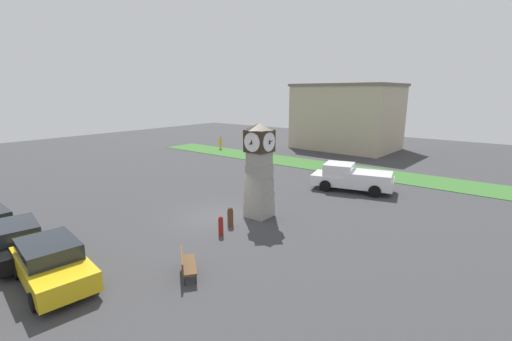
# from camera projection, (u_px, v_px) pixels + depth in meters

# --- Properties ---
(ground_plane) EXTENTS (85.58, 85.58, 0.00)m
(ground_plane) POSITION_uv_depth(u_px,v_px,m) (217.00, 217.00, 18.96)
(ground_plane) COLOR #38383A
(clock_tower) EXTENTS (1.61, 1.70, 5.18)m
(clock_tower) POSITION_uv_depth(u_px,v_px,m) (259.00, 170.00, 18.56)
(clock_tower) COLOR gray
(clock_tower) RESTS_ON ground_plane
(bollard_near_tower) EXTENTS (0.30, 0.30, 1.04)m
(bollard_near_tower) POSITION_uv_depth(u_px,v_px,m) (230.00, 216.00, 17.61)
(bollard_near_tower) COLOR brown
(bollard_near_tower) RESTS_ON ground_plane
(bollard_mid_row) EXTENTS (0.24, 0.24, 0.97)m
(bollard_mid_row) POSITION_uv_depth(u_px,v_px,m) (221.00, 226.00, 16.47)
(bollard_mid_row) COLOR maroon
(bollard_mid_row) RESTS_ON ground_plane
(car_near_tower) EXTENTS (4.40, 2.52, 1.44)m
(car_near_tower) POSITION_uv_depth(u_px,v_px,m) (17.00, 241.00, 14.21)
(car_near_tower) COLOR black
(car_near_tower) RESTS_ON ground_plane
(car_by_building) EXTENTS (4.52, 2.49, 1.54)m
(car_by_building) POSITION_uv_depth(u_px,v_px,m) (52.00, 263.00, 12.29)
(car_by_building) COLOR gold
(car_by_building) RESTS_ON ground_plane
(pickup_truck) EXTENTS (5.80, 3.34, 1.85)m
(pickup_truck) POSITION_uv_depth(u_px,v_px,m) (352.00, 177.00, 23.96)
(pickup_truck) COLOR silver
(pickup_truck) RESTS_ON ground_plane
(bench) EXTENTS (1.59, 1.40, 0.90)m
(bench) POSITION_uv_depth(u_px,v_px,m) (187.00, 263.00, 12.79)
(bench) COLOR brown
(bench) RESTS_ON ground_plane
(pedestrian_near_bench) EXTENTS (0.32, 0.44, 1.59)m
(pedestrian_near_bench) POSITION_uv_depth(u_px,v_px,m) (220.00, 142.00, 41.18)
(pedestrian_near_bench) COLOR gold
(pedestrian_near_bench) RESTS_ON ground_plane
(warehouse_blue_far) EXTENTS (12.02, 8.98, 7.73)m
(warehouse_blue_far) POSITION_uv_depth(u_px,v_px,m) (347.00, 117.00, 41.32)
(warehouse_blue_far) COLOR #B7A88E
(warehouse_blue_far) RESTS_ON ground_plane
(grass_verge_far) EXTENTS (51.35, 4.19, 0.04)m
(grass_verge_far) POSITION_uv_depth(u_px,v_px,m) (378.00, 174.00, 28.85)
(grass_verge_far) COLOR #386B2D
(grass_verge_far) RESTS_ON ground_plane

